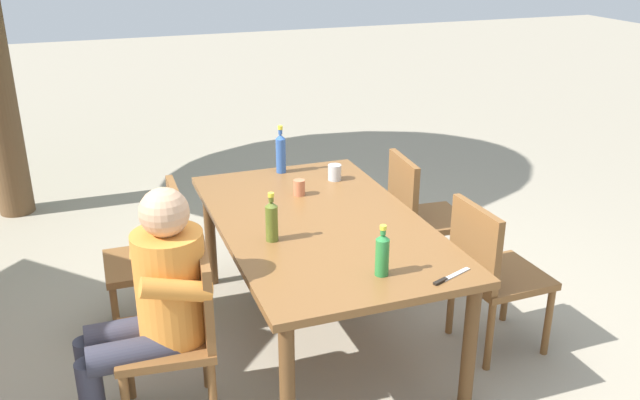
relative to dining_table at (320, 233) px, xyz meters
The scene contains 14 objects.
ground_plane 0.66m from the dining_table, ahead, with size 24.00×24.00×0.00m, color gray.
dining_table is the anchor object (origin of this frame).
chair_far_left 0.95m from the dining_table, 116.80° to the left, with size 0.48×0.48×0.87m.
chair_far_right 0.95m from the dining_table, 63.73° to the left, with size 0.45×0.45×0.87m.
chair_near_left 0.95m from the dining_table, 116.48° to the right, with size 0.45×0.45×0.87m.
chair_near_right 0.95m from the dining_table, 63.32° to the right, with size 0.47×0.47×0.87m.
person_in_white_shirt 1.03m from the dining_table, 113.64° to the left, with size 0.47×0.62×1.18m.
bottle_olive 0.40m from the dining_table, 115.87° to the left, with size 0.06×0.06×0.26m.
bottle_blue 0.85m from the dining_table, ahead, with size 0.06×0.06×0.31m.
bottle_green 0.70m from the dining_table, behind, with size 0.06×0.06×0.25m.
cup_steel 0.66m from the dining_table, 28.15° to the right, with size 0.08×0.08×0.10m, color #B2B7BC.
cup_terracotta 0.41m from the dining_table, ahead, with size 0.07×0.07×0.09m, color #BC6B47.
table_knife 0.88m from the dining_table, 158.00° to the right, with size 0.11×0.23×0.01m.
backpack_by_near_side 1.41m from the dining_table, 15.94° to the right, with size 0.31×0.22×0.46m.
Camera 1 is at (-3.18, 1.15, 2.22)m, focal length 38.22 mm.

